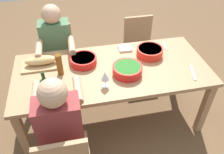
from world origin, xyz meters
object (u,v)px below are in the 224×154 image
Objects in this scene: chair_far_right at (139,45)px; diner_near_left at (61,125)px; chair_far_left at (59,54)px; bread_loaf at (41,60)px; serving_bowl_pasta at (150,51)px; wine_glass at (105,76)px; diner_far_left at (57,47)px; beer_bottle at (59,65)px; cutting_board at (42,65)px; serving_bowl_greens at (127,69)px; napkin_stack at (125,48)px; serving_bowl_fruit at (83,60)px; wine_bottle at (46,89)px; dining_table at (112,75)px.

chair_far_right is 0.71× the size of diner_near_left.
chair_far_left is 2.66× the size of bread_loaf.
serving_bowl_pasta is 0.68m from wine_glass.
chair_far_right is 1.73m from diner_near_left.
diner_far_left is 5.45× the size of beer_bottle.
chair_far_right and chair_far_left have the same top height.
diner_near_left is at bearing -78.89° from cutting_board.
serving_bowl_pasta reaches higher than serving_bowl_greens.
bread_loaf is at bearing 142.64° from wine_glass.
cutting_board is (-1.13, 0.05, -0.04)m from serving_bowl_pasta.
serving_bowl_pasta is at bearing 7.42° from beer_bottle.
napkin_stack is at bearing -30.47° from chair_far_left.
beer_bottle reaches higher than chair_far_left.
bread_loaf is 2.29× the size of napkin_stack.
serving_bowl_greens reaches higher than serving_bowl_fruit.
wine_bottle is at bearing -95.68° from diner_far_left.
bread_loaf reaches higher than napkin_stack.
wine_glass is (-0.11, -0.24, 0.20)m from dining_table.
wine_glass is at bearing -37.36° from bread_loaf.
dining_table is 0.33m from serving_bowl_fruit.
beer_bottle reaches higher than serving_bowl_greens.
chair_far_left is at bearing 74.96° from bread_loaf.
chair_far_right is at bearing 24.78° from bread_loaf.
wine_bottle is (-1.07, -0.45, 0.06)m from serving_bowl_pasta.
serving_bowl_greens reaches higher than napkin_stack.
serving_bowl_fruit is 0.68× the size of cutting_board.
diner_far_left is 0.80m from napkin_stack.
wine_bottle reaches higher than chair_far_left.
diner_far_left is at bearing 90.00° from diner_near_left.
beer_bottle reaches higher than bread_loaf.
bread_loaf is (-0.42, 0.05, 0.02)m from serving_bowl_fruit.
beer_bottle reaches higher than serving_bowl_fruit.
diner_near_left is 1.23m from serving_bowl_pasta.
wine_bottle is at bearing -154.56° from dining_table.
serving_bowl_greens is 0.65m from beer_bottle.
serving_bowl_fruit is 0.52m from napkin_stack.
diner_far_left is at bearing 93.25° from beer_bottle.
chair_far_left is (-0.54, 0.76, -0.18)m from dining_table.
chair_far_right is (0.54, 0.76, -0.18)m from dining_table.
diner_far_left reaches higher than wine_glass.
beer_bottle is at bearing -87.56° from chair_far_left.
beer_bottle is (-0.51, 0.02, 0.19)m from dining_table.
bread_loaf is 0.50m from wine_bottle.
diner_near_left is 3.00× the size of cutting_board.
dining_table is at bearing -125.16° from chair_far_right.
wine_glass reaches higher than cutting_board.
dining_table is 0.79m from diner_near_left.
serving_bowl_pasta is at bearing -32.07° from chair_far_left.
diner_near_left is at bearing -129.92° from napkin_stack.
diner_far_left is 1.08m from serving_bowl_pasta.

